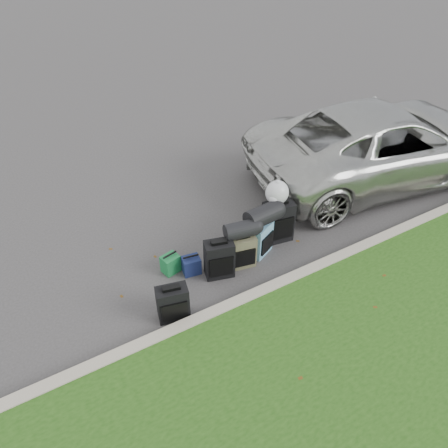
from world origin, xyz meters
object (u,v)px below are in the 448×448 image
suitcase_large_black_left (219,259)px  suitcase_teal (260,239)px  tote_green (171,264)px  suv (383,143)px  suitcase_olive (242,251)px  suitcase_small_black (173,303)px  tote_navy (191,265)px  suitcase_large_black_right (278,222)px

suitcase_large_black_left → suitcase_teal: suitcase_large_black_left is taller
suitcase_large_black_left → tote_green: suitcase_large_black_left is taller
suv → suitcase_olive: (-3.91, -0.91, -0.48)m
suv → suitcase_teal: 3.62m
suitcase_small_black → suitcase_teal: size_ratio=0.93×
suitcase_small_black → suitcase_olive: suitcase_olive is taller
suitcase_teal → tote_navy: suitcase_teal is taller
suitcase_small_black → tote_green: 0.95m
suitcase_teal → suitcase_large_black_right: suitcase_large_black_right is taller
suv → suitcase_large_black_right: (-3.04, -0.66, -0.39)m
suitcase_small_black → suitcase_teal: suitcase_teal is taller
suv → suitcase_teal: (-3.49, -0.81, -0.47)m
suitcase_olive → suitcase_large_black_left: bearing=-166.1°
tote_navy → suitcase_teal: bearing=2.1°
suitcase_teal → tote_green: size_ratio=1.95×
suv → tote_green: 5.02m
suitcase_small_black → tote_green: size_ratio=1.82×
suitcase_large_black_left → suitcase_large_black_right: size_ratio=0.86×
suv → suitcase_small_black: (-5.31, -1.35, -0.49)m
tote_navy → tote_green: bearing=154.0°
suitcase_large_black_left → suitcase_large_black_right: 1.32m
tote_green → tote_navy: tote_green is taller
suitcase_small_black → suitcase_large_black_right: (2.27, 0.69, 0.10)m
suv → tote_navy: size_ratio=18.72×
suitcase_large_black_left → suv: bearing=27.8°
suitcase_small_black → tote_navy: bearing=61.0°
suitcase_olive → suitcase_small_black: bearing=-151.2°
suitcase_teal → suitcase_large_black_right: size_ratio=0.79×
suv → suitcase_small_black: 5.50m
suitcase_small_black → tote_green: (0.35, 0.87, -0.12)m
suitcase_small_black → suitcase_large_black_left: size_ratio=0.86×
suitcase_large_black_left → tote_green: bearing=160.2°
suitcase_large_black_right → suitcase_small_black: bearing=-154.1°
suitcase_olive → suv: bearing=24.7°
suv → suitcase_teal: bearing=112.0°
suitcase_large_black_left → suitcase_teal: bearing=23.4°
suitcase_small_black → suitcase_large_black_right: 2.38m
suitcase_large_black_left → suitcase_olive: size_ratio=1.13×
suitcase_large_black_right → tote_navy: size_ratio=2.53×
suitcase_large_black_left → suitcase_olive: suitcase_large_black_left is taller
suitcase_teal → suitcase_large_black_right: (0.45, 0.15, 0.08)m
suitcase_small_black → suitcase_olive: bearing=30.7°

